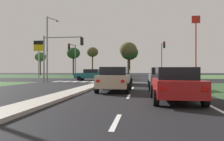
{
  "coord_description": "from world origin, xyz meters",
  "views": [
    {
      "loc": [
        4.18,
        -2.7,
        1.38
      ],
      "look_at": [
        -0.04,
        29.58,
        1.4
      ],
      "focal_mm": 36.16,
      "sensor_mm": 36.0,
      "label": 1
    }
  ],
  "objects_px": {
    "car_navy_fifth": "(122,77)",
    "car_blue_seventh": "(117,74)",
    "street_lamp_second": "(48,45)",
    "car_white_sixth": "(118,73)",
    "treeline_fourth": "(129,53)",
    "car_grey_near": "(162,78)",
    "traffic_signal_near_left": "(58,50)",
    "treeline_second": "(73,53)",
    "car_red_third": "(175,84)",
    "treeline_fifth": "(128,50)",
    "traffic_signal_far_right": "(162,54)",
    "fuel_price_totem": "(39,51)",
    "pedestrian_at_median": "(120,71)",
    "treeline_third": "(92,52)",
    "treeline_near": "(40,57)",
    "fastfood_pole_sign": "(196,33)",
    "car_beige_fourth": "(114,79)",
    "car_teal_second": "(91,75)",
    "traffic_signal_far_left": "(73,55)"
  },
  "relations": [
    {
      "from": "car_grey_near",
      "to": "car_red_third",
      "type": "xyz_separation_m",
      "value": [
        -0.06,
        -7.27,
        -0.04
      ]
    },
    {
      "from": "car_white_sixth",
      "to": "treeline_second",
      "type": "height_order",
      "value": "treeline_second"
    },
    {
      "from": "car_grey_near",
      "to": "traffic_signal_near_left",
      "type": "relative_size",
      "value": 0.8
    },
    {
      "from": "treeline_third",
      "to": "treeline_fourth",
      "type": "relative_size",
      "value": 0.97
    },
    {
      "from": "car_blue_seventh",
      "to": "fastfood_pole_sign",
      "type": "xyz_separation_m",
      "value": [
        15.66,
        16.62,
        8.84
      ]
    },
    {
      "from": "car_beige_fourth",
      "to": "treeline_near",
      "type": "xyz_separation_m",
      "value": [
        -27.43,
        47.53,
        4.54
      ]
    },
    {
      "from": "street_lamp_second",
      "to": "treeline_fourth",
      "type": "relative_size",
      "value": 1.04
    },
    {
      "from": "car_white_sixth",
      "to": "treeline_fifth",
      "type": "height_order",
      "value": "treeline_fifth"
    },
    {
      "from": "street_lamp_second",
      "to": "treeline_near",
      "type": "distance_m",
      "value": 37.37
    },
    {
      "from": "traffic_signal_far_left",
      "to": "traffic_signal_far_right",
      "type": "height_order",
      "value": "traffic_signal_far_right"
    },
    {
      "from": "traffic_signal_far_left",
      "to": "pedestrian_at_median",
      "type": "height_order",
      "value": "traffic_signal_far_left"
    },
    {
      "from": "car_white_sixth",
      "to": "treeline_fifth",
      "type": "xyz_separation_m",
      "value": [
        3.03,
        -1.82,
        6.15
      ]
    },
    {
      "from": "traffic_signal_far_right",
      "to": "fuel_price_totem",
      "type": "distance_m",
      "value": 21.33
    },
    {
      "from": "street_lamp_second",
      "to": "traffic_signal_far_right",
      "type": "bearing_deg",
      "value": 28.94
    },
    {
      "from": "treeline_second",
      "to": "treeline_third",
      "type": "xyz_separation_m",
      "value": [
        5.96,
        -1.25,
        0.15
      ]
    },
    {
      "from": "traffic_signal_far_right",
      "to": "fuel_price_totem",
      "type": "bearing_deg",
      "value": -179.65
    },
    {
      "from": "street_lamp_second",
      "to": "treeline_third",
      "type": "xyz_separation_m",
      "value": [
        -1.31,
        33.52,
        1.72
      ]
    },
    {
      "from": "traffic_signal_far_right",
      "to": "treeline_second",
      "type": "bearing_deg",
      "value": 131.63
    },
    {
      "from": "treeline_fourth",
      "to": "treeline_fifth",
      "type": "relative_size",
      "value": 0.92
    },
    {
      "from": "car_grey_near",
      "to": "car_teal_second",
      "type": "distance_m",
      "value": 15.87
    },
    {
      "from": "traffic_signal_far_left",
      "to": "fuel_price_totem",
      "type": "bearing_deg",
      "value": -176.0
    },
    {
      "from": "street_lamp_second",
      "to": "car_white_sixth",
      "type": "bearing_deg",
      "value": 79.91
    },
    {
      "from": "traffic_signal_near_left",
      "to": "pedestrian_at_median",
      "type": "height_order",
      "value": "traffic_signal_near_left"
    },
    {
      "from": "traffic_signal_far_right",
      "to": "car_grey_near",
      "type": "bearing_deg",
      "value": -95.34
    },
    {
      "from": "car_red_third",
      "to": "fuel_price_totem",
      "type": "height_order",
      "value": "fuel_price_totem"
    },
    {
      "from": "treeline_fifth",
      "to": "car_teal_second",
      "type": "bearing_deg",
      "value": -96.88
    },
    {
      "from": "car_grey_near",
      "to": "car_navy_fifth",
      "type": "bearing_deg",
      "value": 125.39
    },
    {
      "from": "treeline_near",
      "to": "treeline_fourth",
      "type": "xyz_separation_m",
      "value": [
        26.0,
        -1.44,
        0.88
      ]
    },
    {
      "from": "car_navy_fifth",
      "to": "car_blue_seventh",
      "type": "distance_m",
      "value": 12.55
    },
    {
      "from": "treeline_fourth",
      "to": "traffic_signal_near_left",
      "type": "bearing_deg",
      "value": -100.98
    },
    {
      "from": "car_navy_fifth",
      "to": "street_lamp_second",
      "type": "xyz_separation_m",
      "value": [
        -10.49,
        6.48,
        4.09
      ]
    },
    {
      "from": "traffic_signal_far_right",
      "to": "treeline_fifth",
      "type": "height_order",
      "value": "treeline_fifth"
    },
    {
      "from": "car_teal_second",
      "to": "treeline_near",
      "type": "height_order",
      "value": "treeline_near"
    },
    {
      "from": "car_white_sixth",
      "to": "pedestrian_at_median",
      "type": "height_order",
      "value": "pedestrian_at_median"
    },
    {
      "from": "car_grey_near",
      "to": "traffic_signal_near_left",
      "type": "bearing_deg",
      "value": 143.25
    },
    {
      "from": "car_blue_seventh",
      "to": "treeline_fourth",
      "type": "bearing_deg",
      "value": -1.32
    },
    {
      "from": "car_navy_fifth",
      "to": "treeline_near",
      "type": "distance_m",
      "value": 48.52
    },
    {
      "from": "car_grey_near",
      "to": "treeline_third",
      "type": "distance_m",
      "value": 47.76
    },
    {
      "from": "car_teal_second",
      "to": "car_grey_near",
      "type": "bearing_deg",
      "value": -147.3
    },
    {
      "from": "car_white_sixth",
      "to": "fastfood_pole_sign",
      "type": "xyz_separation_m",
      "value": [
        18.4,
        -10.51,
        8.87
      ]
    },
    {
      "from": "car_grey_near",
      "to": "street_lamp_second",
      "type": "xyz_separation_m",
      "value": [
        -13.96,
        11.37,
        4.02
      ]
    },
    {
      "from": "street_lamp_second",
      "to": "treeline_fourth",
      "type": "height_order",
      "value": "street_lamp_second"
    },
    {
      "from": "car_blue_seventh",
      "to": "treeline_third",
      "type": "height_order",
      "value": "treeline_third"
    },
    {
      "from": "car_navy_fifth",
      "to": "car_grey_near",
      "type": "bearing_deg",
      "value": -54.61
    },
    {
      "from": "car_beige_fourth",
      "to": "fastfood_pole_sign",
      "type": "bearing_deg",
      "value": 69.62
    },
    {
      "from": "pedestrian_at_median",
      "to": "treeline_third",
      "type": "height_order",
      "value": "treeline_third"
    },
    {
      "from": "car_teal_second",
      "to": "traffic_signal_far_left",
      "type": "height_order",
      "value": "traffic_signal_far_left"
    },
    {
      "from": "car_grey_near",
      "to": "treeline_fourth",
      "type": "distance_m",
      "value": 43.91
    },
    {
      "from": "traffic_signal_near_left",
      "to": "treeline_second",
      "type": "bearing_deg",
      "value": 104.56
    },
    {
      "from": "traffic_signal_near_left",
      "to": "treeline_fourth",
      "type": "distance_m",
      "value": 35.47
    }
  ]
}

